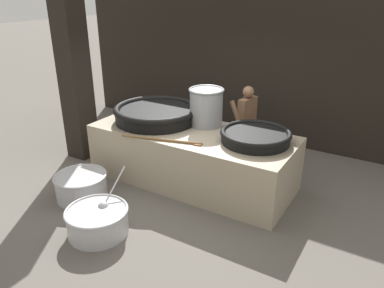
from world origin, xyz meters
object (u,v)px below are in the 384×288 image
Objects in this scene: cook at (246,122)px; prep_bowl_vegetables at (98,220)px; prep_bowl_meat at (81,185)px; giant_wok_far at (256,136)px; stock_pot at (206,106)px; giant_wok_near at (156,113)px.

cook reaches higher than prep_bowl_vegetables.
prep_bowl_vegetables reaches higher than prep_bowl_meat.
giant_wok_far reaches higher than prep_bowl_vegetables.
giant_wok_far is 1.12m from stock_pot.
stock_pot is at bearing 17.17° from giant_wok_near.
giant_wok_far is at bearing 55.85° from prep_bowl_vegetables.
giant_wok_near is at bearing 48.26° from cook.
stock_pot is 1.02m from cook.
cook is (1.33, 1.07, -0.27)m from giant_wok_near.
giant_wok_far is 0.73× the size of cook.
cook is at bearing 38.96° from giant_wok_near.
stock_pot is at bearing 54.58° from prep_bowl_meat.
giant_wok_near is at bearing 179.69° from giant_wok_far.
giant_wok_near reaches higher than prep_bowl_meat.
cook is (0.44, 0.80, -0.46)m from stock_pot.
giant_wok_near is at bearing 103.18° from prep_bowl_vegetables.
prep_bowl_meat is (-2.37, -1.55, -0.83)m from giant_wok_far.
stock_pot is (0.89, 0.27, 0.19)m from giant_wok_near.
prep_bowl_vegetables is at bearing 84.87° from cook.
cook reaches higher than prep_bowl_meat.
stock_pot reaches higher than giant_wok_near.
giant_wok_far is 1.71× the size of stock_pot.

